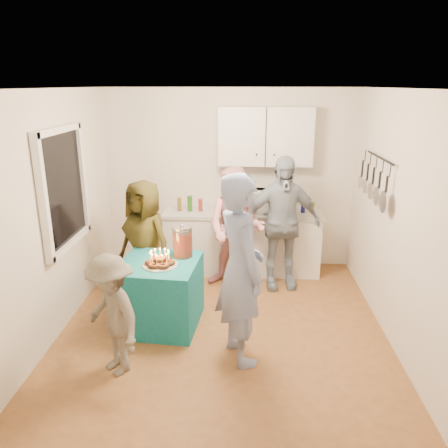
{
  "coord_description": "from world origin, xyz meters",
  "views": [
    {
      "loc": [
        0.22,
        -4.28,
        2.64
      ],
      "look_at": [
        0.0,
        0.35,
        1.15
      ],
      "focal_mm": 35.0,
      "sensor_mm": 36.0,
      "label": 1
    }
  ],
  "objects_px": {
    "party_table": "(160,293)",
    "woman_back_left": "(145,242)",
    "child_near_left": "(112,315)",
    "microwave": "(267,201)",
    "man_birthday": "(240,270)",
    "punch_jar": "(183,242)",
    "counter": "(242,243)",
    "woman_back_center": "(236,229)",
    "woman_back_right": "(281,223)"
  },
  "relations": [
    {
      "from": "party_table",
      "to": "woman_back_left",
      "type": "bearing_deg",
      "value": 114.92
    },
    {
      "from": "woman_back_left",
      "to": "child_near_left",
      "type": "height_order",
      "value": "woman_back_left"
    },
    {
      "from": "microwave",
      "to": "man_birthday",
      "type": "bearing_deg",
      "value": -89.79
    },
    {
      "from": "punch_jar",
      "to": "man_birthday",
      "type": "distance_m",
      "value": 1.03
    },
    {
      "from": "counter",
      "to": "microwave",
      "type": "distance_m",
      "value": 0.72
    },
    {
      "from": "woman_back_center",
      "to": "man_birthday",
      "type": "bearing_deg",
      "value": -70.68
    },
    {
      "from": "punch_jar",
      "to": "woman_back_right",
      "type": "relative_size",
      "value": 0.19
    },
    {
      "from": "party_table",
      "to": "man_birthday",
      "type": "xyz_separation_m",
      "value": [
        0.91,
        -0.59,
        0.57
      ]
    },
    {
      "from": "counter",
      "to": "punch_jar",
      "type": "distance_m",
      "value": 1.6
    },
    {
      "from": "party_table",
      "to": "woman_back_center",
      "type": "distance_m",
      "value": 1.38
    },
    {
      "from": "microwave",
      "to": "punch_jar",
      "type": "relative_size",
      "value": 1.61
    },
    {
      "from": "woman_back_right",
      "to": "woman_back_left",
      "type": "bearing_deg",
      "value": -173.7
    },
    {
      "from": "microwave",
      "to": "man_birthday",
      "type": "height_order",
      "value": "man_birthday"
    },
    {
      "from": "child_near_left",
      "to": "microwave",
      "type": "bearing_deg",
      "value": 102.66
    },
    {
      "from": "woman_back_left",
      "to": "microwave",
      "type": "bearing_deg",
      "value": 62.06
    },
    {
      "from": "punch_jar",
      "to": "woman_back_center",
      "type": "distance_m",
      "value": 1.01
    },
    {
      "from": "counter",
      "to": "microwave",
      "type": "xyz_separation_m",
      "value": [
        0.34,
        0.0,
        0.63
      ]
    },
    {
      "from": "microwave",
      "to": "punch_jar",
      "type": "bearing_deg",
      "value": -117.17
    },
    {
      "from": "party_table",
      "to": "woman_back_right",
      "type": "height_order",
      "value": "woman_back_right"
    },
    {
      "from": "punch_jar",
      "to": "woman_back_right",
      "type": "xyz_separation_m",
      "value": [
        1.18,
        0.87,
        -0.04
      ]
    },
    {
      "from": "woman_back_right",
      "to": "child_near_left",
      "type": "height_order",
      "value": "woman_back_right"
    },
    {
      "from": "counter",
      "to": "punch_jar",
      "type": "xyz_separation_m",
      "value": [
        -0.67,
        -1.36,
        0.5
      ]
    },
    {
      "from": "counter",
      "to": "punch_jar",
      "type": "height_order",
      "value": "punch_jar"
    },
    {
      "from": "punch_jar",
      "to": "man_birthday",
      "type": "relative_size",
      "value": 0.18
    },
    {
      "from": "party_table",
      "to": "child_near_left",
      "type": "bearing_deg",
      "value": -107.17
    },
    {
      "from": "microwave",
      "to": "counter",
      "type": "bearing_deg",
      "value": -170.66
    },
    {
      "from": "man_birthday",
      "to": "woman_back_right",
      "type": "distance_m",
      "value": 1.74
    },
    {
      "from": "microwave",
      "to": "child_near_left",
      "type": "distance_m",
      "value": 2.92
    },
    {
      "from": "child_near_left",
      "to": "woman_back_right",
      "type": "bearing_deg",
      "value": 93.7
    },
    {
      "from": "party_table",
      "to": "punch_jar",
      "type": "xyz_separation_m",
      "value": [
        0.24,
        0.2,
        0.55
      ]
    },
    {
      "from": "woman_back_left",
      "to": "woman_back_right",
      "type": "relative_size",
      "value": 0.87
    },
    {
      "from": "woman_back_right",
      "to": "child_near_left",
      "type": "relative_size",
      "value": 1.5
    },
    {
      "from": "woman_back_left",
      "to": "woman_back_right",
      "type": "distance_m",
      "value": 1.77
    },
    {
      "from": "man_birthday",
      "to": "child_near_left",
      "type": "relative_size",
      "value": 1.59
    },
    {
      "from": "microwave",
      "to": "woman_back_left",
      "type": "xyz_separation_m",
      "value": [
        -1.53,
        -0.96,
        -0.28
      ]
    },
    {
      "from": "counter",
      "to": "man_birthday",
      "type": "distance_m",
      "value": 2.21
    },
    {
      "from": "party_table",
      "to": "punch_jar",
      "type": "bearing_deg",
      "value": 38.9
    },
    {
      "from": "woman_back_right",
      "to": "child_near_left",
      "type": "distance_m",
      "value": 2.6
    },
    {
      "from": "woman_back_left",
      "to": "woman_back_center",
      "type": "distance_m",
      "value": 1.19
    },
    {
      "from": "party_table",
      "to": "woman_back_left",
      "type": "relative_size",
      "value": 0.55
    },
    {
      "from": "woman_back_left",
      "to": "child_near_left",
      "type": "distance_m",
      "value": 1.5
    },
    {
      "from": "party_table",
      "to": "woman_back_right",
      "type": "bearing_deg",
      "value": 36.97
    },
    {
      "from": "counter",
      "to": "party_table",
      "type": "xyz_separation_m",
      "value": [
        -0.91,
        -1.56,
        -0.05
      ]
    },
    {
      "from": "child_near_left",
      "to": "man_birthday",
      "type": "bearing_deg",
      "value": 58.73
    },
    {
      "from": "man_birthday",
      "to": "woman_back_center",
      "type": "relative_size",
      "value": 1.15
    },
    {
      "from": "counter",
      "to": "microwave",
      "type": "bearing_deg",
      "value": 0.0
    },
    {
      "from": "punch_jar",
      "to": "child_near_left",
      "type": "distance_m",
      "value": 1.24
    },
    {
      "from": "woman_back_right",
      "to": "party_table",
      "type": "bearing_deg",
      "value": -152.08
    },
    {
      "from": "microwave",
      "to": "woman_back_right",
      "type": "height_order",
      "value": "woman_back_right"
    },
    {
      "from": "microwave",
      "to": "punch_jar",
      "type": "distance_m",
      "value": 1.7
    }
  ]
}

